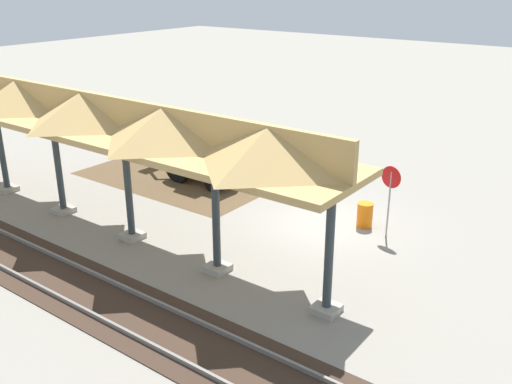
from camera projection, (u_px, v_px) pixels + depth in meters
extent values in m
plane|color=gray|center=(327.00, 226.00, 20.67)|extent=(120.00, 120.00, 0.00)
cube|color=brown|center=(192.00, 172.00, 26.25)|extent=(8.72, 7.00, 0.01)
cube|color=#9E998E|center=(326.00, 309.00, 15.36)|extent=(0.70, 0.70, 0.20)
cylinder|color=#2D383D|center=(329.00, 253.00, 14.75)|extent=(0.24, 0.24, 3.60)
cube|color=#9E998E|center=(217.00, 268.00, 17.50)|extent=(0.70, 0.70, 0.20)
cylinder|color=#2D383D|center=(216.00, 217.00, 16.89)|extent=(0.24, 0.24, 3.60)
cube|color=#9E998E|center=(132.00, 236.00, 19.64)|extent=(0.70, 0.70, 0.20)
cylinder|color=#2D383D|center=(128.00, 190.00, 19.03)|extent=(0.24, 0.24, 3.60)
cube|color=#9E998E|center=(64.00, 210.00, 21.78)|extent=(0.70, 0.70, 0.20)
cylinder|color=#2D383D|center=(58.00, 168.00, 21.17)|extent=(0.24, 0.24, 3.60)
cube|color=#9E998E|center=(8.00, 189.00, 23.91)|extent=(0.70, 0.70, 0.20)
cylinder|color=#2D383D|center=(1.00, 150.00, 23.30)|extent=(0.24, 0.24, 3.60)
cube|color=tan|center=(86.00, 126.00, 19.41)|extent=(20.40, 3.20, 0.20)
cube|color=tan|center=(84.00, 107.00, 19.18)|extent=(20.40, 0.20, 1.10)
pyramid|color=tan|center=(270.00, 145.00, 14.90)|extent=(3.46, 3.20, 1.10)
pyramid|color=tan|center=(165.00, 124.00, 17.04)|extent=(3.46, 3.20, 1.10)
pyramid|color=tan|center=(84.00, 107.00, 19.18)|extent=(3.46, 3.20, 1.10)
pyramid|color=tan|center=(19.00, 94.00, 21.32)|extent=(3.46, 3.20, 1.10)
cube|color=slate|center=(186.00, 316.00, 15.09)|extent=(60.00, 0.08, 0.15)
cube|color=slate|center=(146.00, 342.00, 14.01)|extent=(60.00, 0.08, 0.15)
cube|color=#38281E|center=(167.00, 331.00, 14.57)|extent=(60.00, 2.58, 0.03)
cylinder|color=gray|center=(389.00, 205.00, 19.40)|extent=(0.06, 0.06, 2.38)
cylinder|color=red|center=(391.00, 177.00, 19.04)|extent=(0.75, 0.18, 0.76)
cube|color=yellow|center=(205.00, 161.00, 24.67)|extent=(3.24, 1.40, 0.90)
cube|color=#1E262D|center=(201.00, 134.00, 24.37)|extent=(1.34, 1.21, 1.40)
cube|color=yellow|center=(222.00, 149.00, 23.82)|extent=(1.19, 1.13, 0.50)
cylinder|color=black|center=(200.00, 159.00, 25.85)|extent=(1.41, 0.34, 1.40)
cylinder|color=black|center=(178.00, 166.00, 24.80)|extent=(1.41, 0.34, 1.40)
cylinder|color=black|center=(234.00, 173.00, 24.70)|extent=(0.91, 0.33, 0.90)
cylinder|color=black|center=(214.00, 181.00, 23.75)|extent=(0.91, 0.33, 0.90)
cylinder|color=yellow|center=(171.00, 128.00, 25.47)|extent=(1.07, 0.21, 1.41)
cylinder|color=yellow|center=(157.00, 127.00, 26.02)|extent=(1.01, 0.19, 1.58)
cube|color=#47474C|center=(152.00, 141.00, 26.54)|extent=(0.63, 0.82, 0.40)
cone|color=brown|center=(181.00, 163.00, 27.48)|extent=(4.91, 4.91, 1.76)
cylinder|color=orange|center=(365.00, 215.00, 20.45)|extent=(0.56, 0.56, 0.90)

